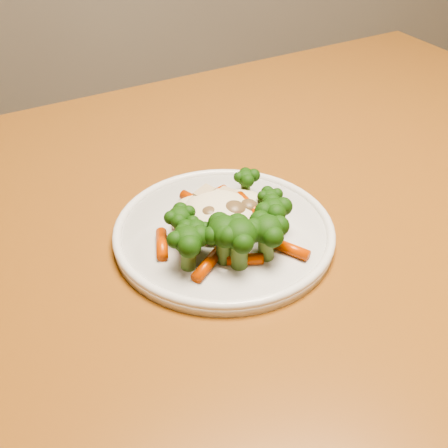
{
  "coord_description": "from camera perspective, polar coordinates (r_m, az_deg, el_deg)",
  "views": [
    {
      "loc": [
        -0.35,
        -0.27,
        1.14
      ],
      "look_at": [
        -0.21,
        0.21,
        0.77
      ],
      "focal_mm": 45.0,
      "sensor_mm": 36.0,
      "label": 1
    }
  ],
  "objects": [
    {
      "name": "dining_table",
      "position": [
        0.72,
        2.34,
        -5.12
      ],
      "size": [
        1.4,
        1.09,
        0.75
      ],
      "rotation": [
        0.0,
        0.0,
        0.23
      ],
      "color": "#965922",
      "rests_on": "ground"
    },
    {
      "name": "plate",
      "position": [
        0.62,
        0.0,
        -1.0
      ],
      "size": [
        0.24,
        0.24,
        0.01
      ],
      "primitive_type": "cylinder",
      "color": "white",
      "rests_on": "dining_table"
    },
    {
      "name": "meal",
      "position": [
        0.59,
        0.44,
        -0.06
      ],
      "size": [
        0.16,
        0.17,
        0.05
      ],
      "color": "#F3E7C2",
      "rests_on": "plate"
    }
  ]
}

